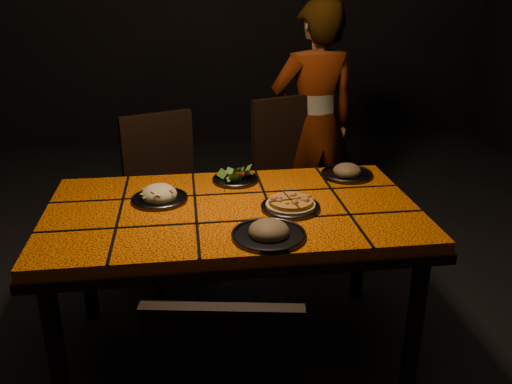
{
  "coord_description": "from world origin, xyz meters",
  "views": [
    {
      "loc": [
        -0.19,
        -2.15,
        1.69
      ],
      "look_at": [
        0.1,
        -0.02,
        0.82
      ],
      "focal_mm": 38.0,
      "sensor_mm": 36.0,
      "label": 1
    }
  ],
  "objects": [
    {
      "name": "room_shell",
      "position": [
        0.0,
        0.0,
        1.5
      ],
      "size": [
        6.04,
        7.04,
        3.08
      ],
      "color": "black",
      "rests_on": "ground"
    },
    {
      "name": "dining_table",
      "position": [
        0.0,
        0.0,
        0.67
      ],
      "size": [
        1.62,
        0.92,
        0.75
      ],
      "color": "orange",
      "rests_on": "ground"
    },
    {
      "name": "chair_far_left",
      "position": [
        -0.31,
        0.83,
        0.55
      ],
      "size": [
        0.56,
        0.56,
        0.95
      ],
      "rotation": [
        0.0,
        0.0,
        0.38
      ],
      "color": "black",
      "rests_on": "ground"
    },
    {
      "name": "chair_far_right",
      "position": [
        0.46,
        0.95,
        0.57
      ],
      "size": [
        0.58,
        0.58,
        1.0
      ],
      "rotation": [
        0.0,
        0.0,
        0.36
      ],
      "color": "black",
      "rests_on": "ground"
    },
    {
      "name": "diner",
      "position": [
        0.64,
        1.16,
        0.79
      ],
      "size": [
        0.62,
        0.44,
        1.57
      ],
      "primitive_type": "imported",
      "rotation": [
        0.0,
        0.0,
        3.26
      ],
      "color": "brown",
      "rests_on": "ground"
    },
    {
      "name": "plate_pizza",
      "position": [
        0.24,
        -0.06,
        0.77
      ],
      "size": [
        0.26,
        0.26,
        0.04
      ],
      "color": "#343439",
      "rests_on": "dining_table"
    },
    {
      "name": "plate_pasta",
      "position": [
        -0.32,
        0.11,
        0.77
      ],
      "size": [
        0.25,
        0.25,
        0.08
      ],
      "color": "#343439",
      "rests_on": "dining_table"
    },
    {
      "name": "plate_salad",
      "position": [
        0.04,
        0.31,
        0.78
      ],
      "size": [
        0.22,
        0.22,
        0.07
      ],
      "color": "#343439",
      "rests_on": "dining_table"
    },
    {
      "name": "plate_mushroom_a",
      "position": [
        0.11,
        -0.31,
        0.77
      ],
      "size": [
        0.29,
        0.29,
        0.09
      ],
      "color": "#343439",
      "rests_on": "dining_table"
    },
    {
      "name": "plate_mushroom_b",
      "position": [
        0.6,
        0.31,
        0.77
      ],
      "size": [
        0.26,
        0.26,
        0.08
      ],
      "color": "#343439",
      "rests_on": "dining_table"
    }
  ]
}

